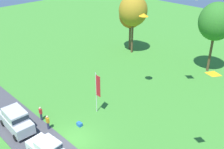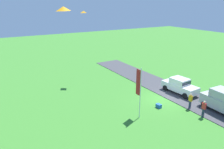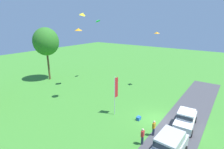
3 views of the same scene
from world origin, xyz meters
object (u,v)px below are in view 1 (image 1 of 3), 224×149
Objects in this scene: tree_left_of_center at (133,11)px; kite_diamond_high_left at (214,72)px; car_sedan_near_entrance at (48,149)px; tree_lone_near at (131,16)px; person_beside_suv at (41,113)px; flag_banner at (98,88)px; person_watching_sky at (48,122)px; cooler_box at (79,124)px; tree_center_back at (216,22)px; kite_delta_low_drifter at (144,15)px; car_suv_mid_row at (16,119)px.

kite_diamond_high_left is at bearing -37.15° from tree_left_of_center.
car_sedan_near_entrance is 0.55× the size of tree_lone_near.
person_beside_suv is 0.34× the size of flag_banner.
tree_left_of_center is 26.69m from kite_diamond_high_left.
tree_lone_near is 1.64× the size of flag_banner.
person_watching_sky reaches higher than cooler_box.
cooler_box is 15.18m from kite_diamond_high_left.
car_sedan_near_entrance is 0.91× the size of flag_banner.
flag_banner is at bearing -58.55° from tree_lone_near.
tree_center_back is 9.46× the size of kite_delta_low_drifter.
tree_left_of_center reaches higher than flag_banner.
tree_left_of_center is at bearing 119.51° from flag_banner.
tree_left_of_center is 19.04m from flag_banner.
tree_left_of_center is 13.08m from tree_center_back.
tree_lone_near is at bearing 111.63° from person_watching_sky.
kite_delta_low_drifter reaches higher than tree_lone_near.
tree_lone_near reaches higher than person_beside_suv.
car_suv_mid_row reaches higher than person_watching_sky.
car_suv_mid_row reaches higher than car_sedan_near_entrance.
kite_delta_low_drifter reaches higher than cooler_box.
tree_left_of_center is (-5.87, 21.51, 6.38)m from person_beside_suv.
car_sedan_near_entrance is at bearing -75.15° from flag_banner.
person_beside_suv is 25.94m from tree_center_back.
tree_left_of_center reaches higher than cooler_box.
kite_delta_low_drifter is at bearing 71.81° from person_beside_suv.
person_watching_sky is at bearing -156.84° from kite_diamond_high_left.
kite_delta_low_drifter reaches higher than kite_diamond_high_left.
tree_center_back is (7.35, 26.69, 6.21)m from car_suv_mid_row.
person_beside_suv is 15.57m from kite_delta_low_drifter.
tree_lone_near reaches higher than person_watching_sky.
flag_banner reaches higher than person_watching_sky.
tree_lone_near is 0.83× the size of tree_left_of_center.
kite_delta_low_drifter is at bearing 88.69° from cooler_box.
flag_banner reaches higher than person_beside_suv.
cooler_box is at bearing -82.55° from flag_banner.
tree_center_back is 19.61m from flag_banner.
person_watching_sky is at bearing 45.13° from car_suv_mid_row.
kite_delta_low_drifter reaches higher than car_suv_mid_row.
car_sedan_near_entrance reaches higher than person_watching_sky.
kite_diamond_high_left is at bearing 23.16° from person_watching_sky.
kite_diamond_high_left reaches higher than flag_banner.
flag_banner is (3.69, 7.93, 1.87)m from car_suv_mid_row.
cooler_box is (-1.68, 4.81, -0.84)m from car_sedan_near_entrance.
person_beside_suv is 0.17× the size of tree_left_of_center.
tree_center_back reaches higher than car_sedan_near_entrance.
car_sedan_near_entrance is 4.20× the size of kite_delta_low_drifter.
kite_delta_low_drifter is (-1.46, 14.40, 9.10)m from car_sedan_near_entrance.
tree_left_of_center is (-5.46, 24.11, 5.96)m from car_suv_mid_row.
flag_banner is (1.43, 5.65, 2.29)m from person_watching_sky.
kite_diamond_high_left is (9.97, 7.96, 8.37)m from car_sedan_near_entrance.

